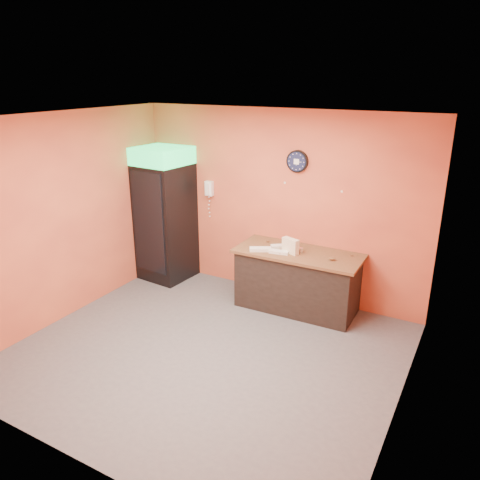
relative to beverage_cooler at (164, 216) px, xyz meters
The scene contains 15 objects.
floor 2.66m from the beverage_cooler, 40.96° to the right, with size 4.50×4.50×0.00m, color #47474C.
back_wall 1.92m from the beverage_cooler, 12.19° to the left, with size 4.50×0.02×2.80m, color #DB663D.
left_wall 1.69m from the beverage_cooler, 104.19° to the right, with size 0.02×4.00×2.80m, color #DB663D.
right_wall 4.41m from the beverage_cooler, 21.36° to the right, with size 0.02×4.00×2.80m, color #DB663D.
ceiling 3.00m from the beverage_cooler, 40.96° to the right, with size 4.50×4.00×0.02m, color white.
beverage_cooler is the anchor object (origin of this frame).
prep_counter 2.44m from the beverage_cooler, ahead, with size 1.67×0.74×0.84m, color black.
wall_clock 2.39m from the beverage_cooler, ahead, with size 0.32×0.06×0.32m.
wall_phone 0.88m from the beverage_cooler, 27.48° to the left, with size 0.13×0.11×0.23m.
butcher_paper 2.36m from the beverage_cooler, ahead, with size 1.79×0.81×0.04m, color brown.
sub_roll_stack 2.27m from the beverage_cooler, ahead, with size 0.27×0.16×0.21m.
wrapped_sandwich_left 1.88m from the beverage_cooler, ahead, with size 0.31×0.12×0.04m, color silver.
wrapped_sandwich_mid 2.14m from the beverage_cooler, ahead, with size 0.27×0.11×0.04m, color silver.
wrapped_sandwich_right 2.06m from the beverage_cooler, ahead, with size 0.27×0.11×0.04m, color silver.
kitchen_tool 2.39m from the beverage_cooler, ahead, with size 0.07×0.07×0.07m, color silver.
Camera 1 is at (2.76, -4.15, 3.24)m, focal length 35.00 mm.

